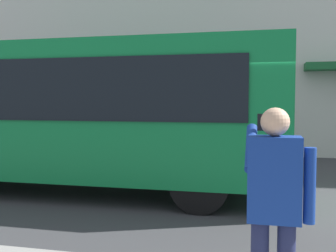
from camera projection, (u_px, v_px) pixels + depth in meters
ground_plane at (263, 201)px, 7.54m from camera, size 60.00×60.00×0.00m
red_bus at (65, 111)px, 8.39m from camera, size 9.05×2.54×3.08m
pedestrian_photographer at (274, 199)px, 3.09m from camera, size 0.53×0.52×1.70m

